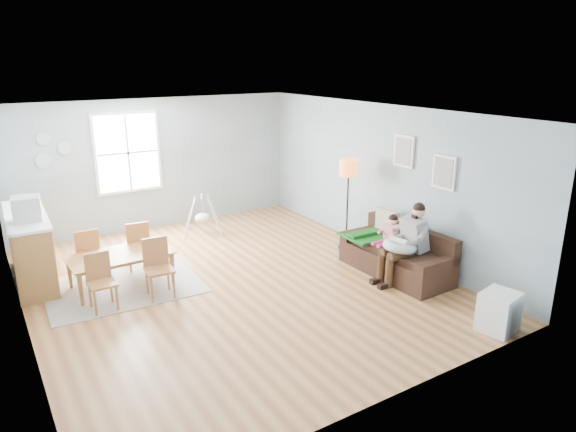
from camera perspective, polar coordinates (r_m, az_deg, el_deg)
room at (r=7.69m, az=-6.51°, el=9.24°), size 8.40×9.40×3.90m
window at (r=10.83m, az=-17.40°, el=6.73°), size 1.32×0.08×1.62m
pictures at (r=8.70m, az=14.78°, el=5.90°), size 0.05×1.34×0.74m
wall_plates at (r=10.54m, az=-24.88°, el=6.65°), size 0.67×0.02×0.66m
sofa at (r=8.79m, az=12.13°, el=-4.50°), size 0.86×1.96×0.79m
green_throw at (r=9.10m, az=9.01°, el=-2.07°), size 0.90×0.73×0.04m
beige_pillow at (r=9.12m, az=10.96°, el=-0.72°), size 0.14×0.47×0.46m
father at (r=8.39m, az=13.03°, el=-2.68°), size 0.93×0.45×1.28m
nursing_pillow at (r=8.31m, az=12.31°, el=-3.30°), size 0.55×0.54×0.22m
infant at (r=8.30m, az=12.16°, el=-2.76°), size 0.18×0.36×0.13m
toddler at (r=8.73m, az=11.09°, el=-1.89°), size 0.49×0.25×0.77m
floor_lamp at (r=9.43m, az=6.73°, el=4.51°), size 0.35×0.35×1.71m
storage_cube at (r=7.41m, az=22.35°, el=-9.83°), size 0.55×0.51×0.53m
rug at (r=8.60m, az=-17.79°, el=-7.44°), size 2.36×1.83×0.01m
dining_table at (r=8.50m, az=-17.95°, el=-5.80°), size 1.59×0.92×0.55m
chair_sw at (r=7.84m, az=-20.13°, el=-6.52°), size 0.38×0.38×0.82m
chair_se at (r=7.98m, az=-14.28°, el=-5.17°), size 0.44×0.44×0.89m
chair_nw at (r=8.88m, az=-21.46°, el=-3.67°), size 0.40×0.40×0.87m
chair_ne at (r=9.02m, az=-16.36°, el=-2.86°), size 0.44×0.44×0.87m
counter at (r=9.20m, az=-26.72°, el=-3.10°), size 0.66×2.03×1.12m
monitor at (r=8.63m, az=-27.07°, el=0.75°), size 0.43×0.41×0.37m
baby_swing at (r=10.61m, az=-9.45°, el=-0.11°), size 1.02×1.03×0.79m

